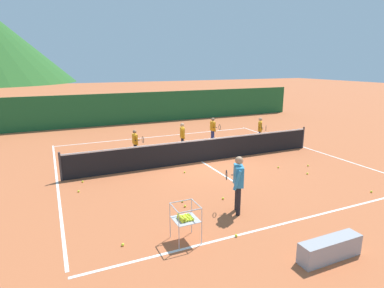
{
  "coord_description": "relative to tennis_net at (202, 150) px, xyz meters",
  "views": [
    {
      "loc": [
        -5.68,
        -11.57,
        4.05
      ],
      "look_at": [
        -0.83,
        -0.84,
        1.05
      ],
      "focal_mm": 29.77,
      "sensor_mm": 36.0,
      "label": 1
    }
  ],
  "objects": [
    {
      "name": "ground_plane",
      "position": [
        0.0,
        0.0,
        -0.5
      ],
      "size": [
        120.0,
        120.0,
        0.0
      ],
      "primitive_type": "plane",
      "color": "#BC6038"
    },
    {
      "name": "line_baseline_near",
      "position": [
        0.0,
        -5.72,
        -0.5
      ],
      "size": [
        11.37,
        0.08,
        0.01
      ],
      "primitive_type": "cube",
      "color": "white",
      "rests_on": "ground"
    },
    {
      "name": "line_baseline_far",
      "position": [
        0.0,
        5.32,
        -0.5
      ],
      "size": [
        11.37,
        0.08,
        0.01
      ],
      "primitive_type": "cube",
      "color": "white",
      "rests_on": "ground"
    },
    {
      "name": "line_sideline_west",
      "position": [
        -5.68,
        0.0,
        -0.5
      ],
      "size": [
        0.08,
        11.04,
        0.01
      ],
      "primitive_type": "cube",
      "color": "white",
      "rests_on": "ground"
    },
    {
      "name": "line_sideline_east",
      "position": [
        5.68,
        0.0,
        -0.5
      ],
      "size": [
        0.08,
        11.04,
        0.01
      ],
      "primitive_type": "cube",
      "color": "white",
      "rests_on": "ground"
    },
    {
      "name": "line_service_center",
      "position": [
        0.0,
        0.0,
        -0.5
      ],
      "size": [
        0.08,
        6.24,
        0.01
      ],
      "primitive_type": "cube",
      "color": "white",
      "rests_on": "ground"
    },
    {
      "name": "tennis_net",
      "position": [
        0.0,
        0.0,
        0.0
      ],
      "size": [
        11.13,
        0.08,
        1.05
      ],
      "color": "#333338",
      "rests_on": "ground"
    },
    {
      "name": "instructor",
      "position": [
        -1.18,
        -4.65,
        0.48
      ],
      "size": [
        0.5,
        0.82,
        1.63
      ],
      "color": "black",
      "rests_on": "ground"
    },
    {
      "name": "student_0",
      "position": [
        -2.36,
        1.82,
        0.24
      ],
      "size": [
        0.4,
        0.6,
        1.23
      ],
      "color": "black",
      "rests_on": "ground"
    },
    {
      "name": "student_1",
      "position": [
        -0.09,
        1.9,
        0.31
      ],
      "size": [
        0.36,
        0.55,
        1.35
      ],
      "color": "black",
      "rests_on": "ground"
    },
    {
      "name": "student_2",
      "position": [
        2.0,
        2.77,
        0.3
      ],
      "size": [
        0.42,
        0.68,
        1.32
      ],
      "color": "navy",
      "rests_on": "ground"
    },
    {
      "name": "student_3",
      "position": [
        4.14,
        1.62,
        0.31
      ],
      "size": [
        0.47,
        0.72,
        1.35
      ],
      "color": "navy",
      "rests_on": "ground"
    },
    {
      "name": "ball_cart",
      "position": [
        -3.08,
        -5.42,
        0.09
      ],
      "size": [
        0.58,
        0.58,
        0.9
      ],
      "color": "#B7B7BC",
      "rests_on": "ground"
    },
    {
      "name": "tennis_ball_0",
      "position": [
        -5.08,
        -1.33,
        -0.47
      ],
      "size": [
        0.07,
        0.07,
        0.07
      ],
      "primitive_type": "sphere",
      "color": "yellow",
      "rests_on": "ground"
    },
    {
      "name": "tennis_ball_1",
      "position": [
        2.91,
        -3.08,
        -0.47
      ],
      "size": [
        0.07,
        0.07,
        0.07
      ],
      "primitive_type": "sphere",
      "color": "yellow",
      "rests_on": "ground"
    },
    {
      "name": "tennis_ball_2",
      "position": [
        -4.87,
        -0.47,
        -0.47
      ],
      "size": [
        0.07,
        0.07,
        0.07
      ],
      "primitive_type": "sphere",
      "color": "yellow",
      "rests_on": "ground"
    },
    {
      "name": "tennis_ball_3",
      "position": [
        3.52,
        -5.26,
        -0.47
      ],
      "size": [
        0.07,
        0.07,
        0.07
      ],
      "primitive_type": "sphere",
      "color": "yellow",
      "rests_on": "ground"
    },
    {
      "name": "tennis_ball_4",
      "position": [
        -2.32,
        -3.42,
        -0.47
      ],
      "size": [
        0.07,
        0.07,
        0.07
      ],
      "primitive_type": "sphere",
      "color": "yellow",
      "rests_on": "ground"
    },
    {
      "name": "tennis_ball_5",
      "position": [
        -2.37,
        -3.76,
        -0.47
      ],
      "size": [
        0.07,
        0.07,
        0.07
      ],
      "primitive_type": "sphere",
      "color": "yellow",
      "rests_on": "ground"
    },
    {
      "name": "tennis_ball_6",
      "position": [
        -1.23,
        -1.03,
        -0.47
      ],
      "size": [
        0.07,
        0.07,
        0.07
      ],
      "primitive_type": "sphere",
      "color": "yellow",
      "rests_on": "ground"
    },
    {
      "name": "tennis_ball_7",
      "position": [
        -4.46,
        -5.03,
        -0.47
      ],
      "size": [
        0.07,
        0.07,
        0.07
      ],
      "primitive_type": "sphere",
      "color": "yellow",
      "rests_on": "ground"
    },
    {
      "name": "tennis_ball_8",
      "position": [
        -1.1,
        -3.74,
        -0.47
      ],
      "size": [
        0.07,
        0.07,
        0.07
      ],
      "primitive_type": "sphere",
      "color": "yellow",
      "rests_on": "ground"
    },
    {
      "name": "tennis_ball_9",
      "position": [
        3.66,
        -2.34,
        -0.47
      ],
      "size": [
        0.07,
        0.07,
        0.07
      ],
      "primitive_type": "sphere",
      "color": "yellow",
      "rests_on": "ground"
    },
    {
      "name": "tennis_ball_10",
      "position": [
        -1.89,
        -5.76,
        -0.47
      ],
      "size": [
        0.07,
        0.07,
        0.07
      ],
      "primitive_type": "sphere",
      "color": "yellow",
      "rests_on": "ground"
    },
    {
      "name": "tennis_ball_11",
      "position": [
        2.41,
        -2.02,
        -0.47
      ],
      "size": [
        0.07,
        0.07,
        0.07
      ],
      "primitive_type": "sphere",
      "color": "yellow",
      "rests_on": "ground"
    },
    {
      "name": "windscreen_fence",
      "position": [
        0.0,
        9.88,
        0.56
      ],
      "size": [
        25.0,
        0.08,
        2.12
      ],
      "primitive_type": "cube",
      "color": "#1E5B2D",
      "rests_on": "ground"
    },
    {
      "name": "courtside_bench",
      "position": [
        -0.55,
        -7.32,
        -0.27
      ],
      "size": [
        1.5,
        0.36,
        0.46
      ],
      "primitive_type": "cube",
      "color": "#99999E",
      "rests_on": "ground"
    }
  ]
}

